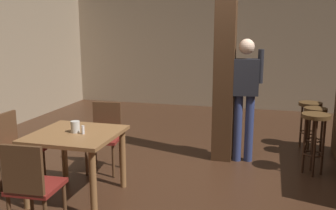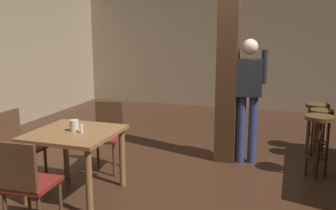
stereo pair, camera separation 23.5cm
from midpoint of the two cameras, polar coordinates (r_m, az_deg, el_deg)
The scene contains 13 objects.
ground_plane at distance 4.77m, azimuth 6.10°, elevation -11.37°, with size 10.80×10.80×0.00m, color #382114.
wall_back at distance 8.86m, azimuth 12.59°, elevation 8.41°, with size 8.00×0.10×2.80m, color gray.
pillar at distance 5.23m, azimuth 10.42°, elevation 6.42°, with size 0.28×0.28×2.80m, color #422816.
dining_table at distance 4.25m, azimuth -12.47°, elevation -5.63°, with size 0.91×0.91×0.75m.
chair_west at distance 4.77m, azimuth -20.70°, elevation -5.63°, with size 0.43×0.43×0.89m.
chair_south at distance 3.63m, azimuth -19.01°, elevation -10.93°, with size 0.45×0.45×0.89m.
chair_north at distance 5.01m, azimuth -7.98°, elevation -4.12°, with size 0.47×0.47×0.89m.
napkin_cup at distance 4.21m, azimuth -12.55°, elevation -3.08°, with size 0.10×0.10×0.13m, color beige.
salt_shaker at distance 4.13m, azimuth -11.48°, elevation -3.56°, with size 0.03×0.03×0.09m, color silver.
standing_person at distance 5.24m, azimuth 13.40°, elevation 1.92°, with size 0.47×0.26×1.72m.
bar_stool_near at distance 5.07m, azimuth 23.21°, elevation -3.74°, with size 0.35×0.35×0.80m.
bar_stool_mid at distance 5.80m, azimuth 23.35°, elevation -2.51°, with size 0.32×0.32×0.73m.
bar_stool_far at distance 6.19m, azimuth 22.75°, elevation -1.49°, with size 0.35×0.35×0.73m.
Camera 2 is at (1.01, -4.27, 1.86)m, focal length 40.00 mm.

